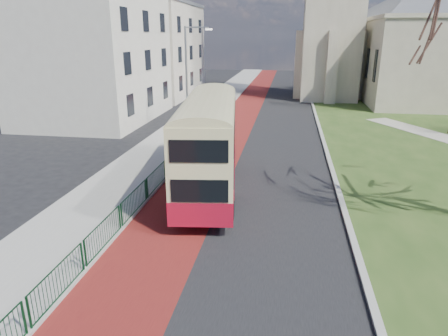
# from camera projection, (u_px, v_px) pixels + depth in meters

# --- Properties ---
(ground) EXTENTS (160.00, 160.00, 0.00)m
(ground) POSITION_uv_depth(u_px,v_px,m) (188.00, 247.00, 14.75)
(ground) COLOR black
(ground) RESTS_ON ground
(road_carriageway) EXTENTS (9.00, 120.00, 0.01)m
(road_carriageway) POSITION_uv_depth(u_px,v_px,m) (264.00, 129.00, 33.26)
(road_carriageway) COLOR black
(road_carriageway) RESTS_ON ground
(bus_lane) EXTENTS (3.40, 120.00, 0.01)m
(bus_lane) POSITION_uv_depth(u_px,v_px,m) (232.00, 128.00, 33.67)
(bus_lane) COLOR #591414
(bus_lane) RESTS_ON ground
(pavement_west) EXTENTS (4.00, 120.00, 0.12)m
(pavement_west) POSITION_uv_depth(u_px,v_px,m) (188.00, 126.00, 34.23)
(pavement_west) COLOR gray
(pavement_west) RESTS_ON ground
(kerb_west) EXTENTS (0.25, 120.00, 0.13)m
(kerb_west) POSITION_uv_depth(u_px,v_px,m) (211.00, 127.00, 33.92)
(kerb_west) COLOR #999993
(kerb_west) RESTS_ON ground
(kerb_east) EXTENTS (0.25, 80.00, 0.13)m
(kerb_east) POSITION_uv_depth(u_px,v_px,m) (319.00, 125.00, 34.42)
(kerb_east) COLOR #999993
(kerb_east) RESTS_ON ground
(pedestrian_railing) EXTENTS (0.07, 24.00, 1.12)m
(pedestrian_railing) POSITION_uv_depth(u_px,v_px,m) (147.00, 189.00, 18.77)
(pedestrian_railing) COLOR #0B3218
(pedestrian_railing) RESTS_ON ground
(street_block_near) EXTENTS (10.30, 14.30, 13.00)m
(street_block_near) POSITION_uv_depth(u_px,v_px,m) (93.00, 46.00, 35.43)
(street_block_near) COLOR beige
(street_block_near) RESTS_ON ground
(street_block_far) EXTENTS (10.30, 16.30, 11.50)m
(street_block_far) POSITION_uv_depth(u_px,v_px,m) (153.00, 49.00, 50.65)
(street_block_far) COLOR beige
(street_block_far) RESTS_ON ground
(streetlamp) EXTENTS (2.13, 0.18, 8.00)m
(streetlamp) POSITION_uv_depth(u_px,v_px,m) (188.00, 74.00, 30.82)
(streetlamp) COLOR gray
(streetlamp) RESTS_ON pavement_west
(bus) EXTENTS (3.88, 11.05, 4.52)m
(bus) POSITION_uv_depth(u_px,v_px,m) (209.00, 139.00, 19.64)
(bus) COLOR maroon
(bus) RESTS_ON ground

